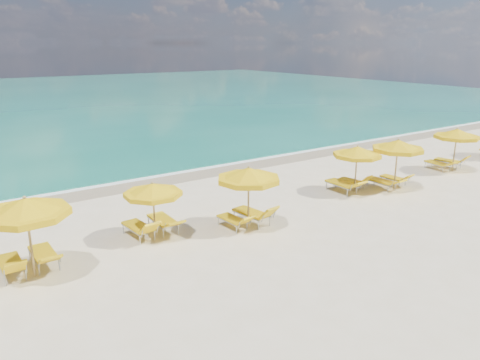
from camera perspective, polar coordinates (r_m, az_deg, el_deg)
ground_plane at (r=18.57m, az=2.63°, el=-4.63°), size 120.00×120.00×0.00m
ocean at (r=63.04m, az=-24.94°, el=8.80°), size 120.00×80.00×0.30m
wet_sand_band at (r=24.57m, az=-7.80°, el=0.51°), size 120.00×2.60×0.01m
foam_line at (r=25.27m, az=-8.62°, el=0.92°), size 120.00×1.20×0.03m
whitecap_near at (r=31.83m, az=-25.54°, el=2.69°), size 14.00×0.36×0.05m
whitecap_far at (r=42.61m, az=-8.31°, el=7.20°), size 18.00×0.30×0.05m
umbrella_2 at (r=14.60m, az=-24.65°, el=-3.14°), size 3.30×3.30×2.51m
umbrella_3 at (r=16.39m, az=-10.58°, el=-1.24°), size 2.59×2.59×2.07m
umbrella_4 at (r=16.96m, az=1.05°, el=0.58°), size 2.76×2.76×2.39m
umbrella_5 at (r=21.89m, az=14.10°, el=3.31°), size 2.61×2.61×2.22m
umbrella_6 at (r=22.95m, az=18.70°, el=3.95°), size 3.09×3.09×2.41m
umbrella_7 at (r=27.40m, az=24.93°, el=5.09°), size 2.46×2.46×2.36m
lounger_2_left at (r=15.63m, az=-26.08°, el=-9.64°), size 0.65×1.83×0.89m
lounger_2_right at (r=15.86m, az=-22.75°, el=-8.83°), size 0.68×2.00×0.79m
lounger_3_left at (r=17.04m, az=-12.18°, el=-6.12°), size 0.80×1.92×0.90m
lounger_3_right at (r=17.46m, az=-9.28°, el=-5.39°), size 0.71×2.07×0.78m
lounger_4_left at (r=17.49m, az=-0.84°, el=-5.25°), size 0.68×1.71×0.74m
lounger_4_right at (r=17.92m, az=1.54°, el=-4.55°), size 0.96×2.02×0.96m
lounger_5_left at (r=22.09m, az=12.35°, el=-0.87°), size 0.71×2.07×0.83m
lounger_5_right at (r=22.92m, az=13.53°, el=-0.44°), size 0.77×1.65×0.79m
lounger_6_left at (r=23.13m, az=16.92°, el=-0.50°), size 0.69×1.91×0.70m
lounger_6_right at (r=24.01m, az=18.23°, el=-0.07°), size 0.62×1.62×0.71m
lounger_7_left at (r=27.65m, az=22.99°, el=1.59°), size 0.79×1.87×0.71m
lounger_7_right at (r=28.46m, az=24.10°, el=1.86°), size 0.88×1.85×0.84m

